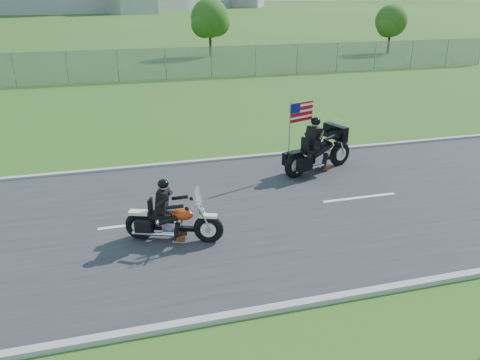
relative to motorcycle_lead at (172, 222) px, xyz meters
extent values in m
plane|color=#254716|center=(1.38, 0.99, -0.50)|extent=(420.00, 420.00, 0.00)
cube|color=#28282B|center=(1.38, 0.99, -0.48)|extent=(120.00, 8.00, 0.04)
cube|color=#9E9B93|center=(1.38, 5.04, -0.45)|extent=(120.00, 0.18, 0.12)
cube|color=#9E9B93|center=(1.38, -3.06, -0.45)|extent=(120.00, 0.18, 0.12)
cube|color=gray|center=(-3.62, 20.99, 0.50)|extent=(60.00, 0.03, 2.00)
cylinder|color=#382316|center=(7.38, 30.99, 0.76)|extent=(0.22, 0.22, 2.52)
sphere|color=#234E14|center=(7.38, 30.99, 2.65)|extent=(3.20, 3.20, 3.20)
sphere|color=#234E14|center=(8.02, 31.47, 2.29)|extent=(2.40, 2.40, 2.40)
sphere|color=#234E14|center=(6.82, 30.59, 2.20)|extent=(2.24, 2.24, 2.24)
cylinder|color=#382316|center=(23.38, 28.99, 0.62)|extent=(0.22, 0.22, 2.24)
sphere|color=#234E14|center=(23.38, 28.99, 2.30)|extent=(2.80, 2.80, 2.80)
sphere|color=#234E14|center=(23.94, 29.41, 1.98)|extent=(2.10, 2.10, 2.10)
sphere|color=#234E14|center=(22.89, 28.64, 1.90)|extent=(1.96, 1.96, 1.96)
torus|color=black|center=(0.79, -0.30, -0.13)|extent=(0.72, 0.41, 0.71)
torus|color=black|center=(-0.72, 0.27, -0.13)|extent=(0.72, 0.41, 0.71)
ellipsoid|color=#BF340E|center=(0.23, -0.09, 0.21)|extent=(0.61, 0.47, 0.27)
cube|color=black|center=(-0.23, 0.09, 0.17)|extent=(0.59, 0.45, 0.11)
cube|color=black|center=(-0.19, 0.07, 0.54)|extent=(0.35, 0.44, 0.52)
sphere|color=black|center=(-0.14, 0.05, 0.95)|extent=(0.33, 0.33, 0.26)
cube|color=silver|center=(0.59, -0.22, 0.67)|extent=(0.19, 0.42, 0.38)
torus|color=black|center=(6.02, 3.58, -0.07)|extent=(0.86, 0.47, 0.84)
torus|color=black|center=(4.21, 2.94, -0.07)|extent=(0.86, 0.47, 0.84)
ellipsoid|color=black|center=(5.35, 3.34, 0.33)|extent=(0.72, 0.55, 0.32)
cube|color=black|center=(4.80, 3.15, 0.29)|extent=(0.70, 0.53, 0.14)
cube|color=black|center=(4.85, 3.17, 0.73)|extent=(0.41, 0.52, 0.62)
sphere|color=black|center=(4.90, 3.18, 1.21)|extent=(0.39, 0.39, 0.30)
cube|color=black|center=(5.75, 3.48, 0.73)|extent=(0.53, 0.93, 0.45)
cube|color=#B70C11|center=(4.45, 3.27, 1.52)|extent=(0.86, 0.32, 0.59)
camera|label=1|loc=(-0.99, -9.69, 5.01)|focal=35.00mm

